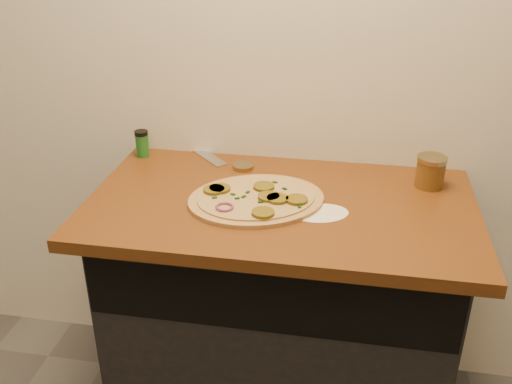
% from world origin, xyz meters
% --- Properties ---
extents(cabinet, '(1.10, 0.60, 0.86)m').
position_xyz_m(cabinet, '(0.00, 1.45, 0.43)').
color(cabinet, black).
rests_on(cabinet, ground).
extents(countertop, '(1.20, 0.70, 0.04)m').
position_xyz_m(countertop, '(0.00, 1.42, 0.88)').
color(countertop, brown).
rests_on(countertop, cabinet).
extents(pizza, '(0.54, 0.54, 0.03)m').
position_xyz_m(pizza, '(-0.07, 1.40, 0.91)').
color(pizza, tan).
rests_on(pizza, countertop).
extents(chefs_knife, '(0.26, 0.27, 0.02)m').
position_xyz_m(chefs_knife, '(-0.38, 1.78, 0.91)').
color(chefs_knife, '#B7BAC1').
rests_on(chefs_knife, countertop).
extents(mason_jar_lid, '(0.08, 0.08, 0.02)m').
position_xyz_m(mason_jar_lid, '(-0.16, 1.63, 0.91)').
color(mason_jar_lid, '#958156').
rests_on(mason_jar_lid, countertop).
extents(salsa_jar, '(0.10, 0.10, 0.10)m').
position_xyz_m(salsa_jar, '(0.46, 1.60, 0.95)').
color(salsa_jar, '#9D0F10').
rests_on(salsa_jar, countertop).
extents(spice_shaker, '(0.05, 0.05, 0.10)m').
position_xyz_m(spice_shaker, '(-0.54, 1.68, 0.95)').
color(spice_shaker, '#1F6222').
rests_on(spice_shaker, countertop).
extents(flour_spill, '(0.21, 0.21, 0.00)m').
position_xyz_m(flour_spill, '(0.13, 1.36, 0.90)').
color(flour_spill, white).
rests_on(flour_spill, countertop).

